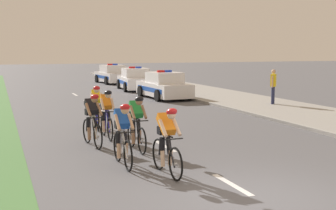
{
  "coord_description": "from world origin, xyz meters",
  "views": [
    {
      "loc": [
        -4.44,
        -7.1,
        2.77
      ],
      "look_at": [
        0.34,
        5.65,
        1.1
      ],
      "focal_mm": 48.99,
      "sensor_mm": 36.0,
      "label": 1
    }
  ],
  "objects_px": {
    "cyclist_fourth": "(92,119)",
    "cyclist_third": "(137,122)",
    "cyclist_second": "(123,134)",
    "cyclist_sixth": "(96,107)",
    "spectator_middle": "(273,84)",
    "police_car_second": "(135,80)",
    "police_car_third": "(112,75)",
    "cyclist_fifth": "(107,113)",
    "cyclist_lead": "(167,140)",
    "police_car_nearest": "(164,86)"
  },
  "relations": [
    {
      "from": "cyclist_lead",
      "to": "police_car_second",
      "type": "height_order",
      "value": "police_car_second"
    },
    {
      "from": "cyclist_lead",
      "to": "cyclist_second",
      "type": "distance_m",
      "value": 1.3
    },
    {
      "from": "cyclist_fifth",
      "to": "police_car_third",
      "type": "relative_size",
      "value": 0.38
    },
    {
      "from": "cyclist_third",
      "to": "cyclist_fifth",
      "type": "xyz_separation_m",
      "value": [
        -0.37,
        2.03,
        0.0
      ]
    },
    {
      "from": "cyclist_fourth",
      "to": "cyclist_sixth",
      "type": "relative_size",
      "value": 1.0
    },
    {
      "from": "cyclist_sixth",
      "to": "police_car_nearest",
      "type": "distance_m",
      "value": 10.25
    },
    {
      "from": "cyclist_fifth",
      "to": "police_car_second",
      "type": "distance_m",
      "value": 17.02
    },
    {
      "from": "spectator_middle",
      "to": "cyclist_fifth",
      "type": "bearing_deg",
      "value": -151.72
    },
    {
      "from": "cyclist_fourth",
      "to": "spectator_middle",
      "type": "bearing_deg",
      "value": 31.24
    },
    {
      "from": "police_car_third",
      "to": "cyclist_third",
      "type": "bearing_deg",
      "value": -102.13
    },
    {
      "from": "cyclist_fourth",
      "to": "cyclist_sixth",
      "type": "distance_m",
      "value": 2.89
    },
    {
      "from": "cyclist_fourth",
      "to": "police_car_third",
      "type": "bearing_deg",
      "value": 75.06
    },
    {
      "from": "cyclist_fifth",
      "to": "police_car_nearest",
      "type": "xyz_separation_m",
      "value": [
        5.66,
        10.34,
        -0.11
      ]
    },
    {
      "from": "cyclist_fourth",
      "to": "police_car_nearest",
      "type": "relative_size",
      "value": 0.38
    },
    {
      "from": "cyclist_sixth",
      "to": "police_car_second",
      "type": "xyz_separation_m",
      "value": [
        5.61,
        14.28,
        -0.11
      ]
    },
    {
      "from": "cyclist_fifth",
      "to": "spectator_middle",
      "type": "height_order",
      "value": "spectator_middle"
    },
    {
      "from": "police_car_second",
      "to": "spectator_middle",
      "type": "distance_m",
      "value": 11.63
    },
    {
      "from": "cyclist_fourth",
      "to": "cyclist_fifth",
      "type": "bearing_deg",
      "value": 57.77
    },
    {
      "from": "cyclist_second",
      "to": "cyclist_fifth",
      "type": "xyz_separation_m",
      "value": [
        0.42,
        3.52,
        0.0
      ]
    },
    {
      "from": "cyclist_fourth",
      "to": "police_car_second",
      "type": "distance_m",
      "value": 18.21
    },
    {
      "from": "cyclist_lead",
      "to": "cyclist_fifth",
      "type": "bearing_deg",
      "value": 93.6
    },
    {
      "from": "cyclist_fourth",
      "to": "spectator_middle",
      "type": "relative_size",
      "value": 1.03
    },
    {
      "from": "spectator_middle",
      "to": "cyclist_fourth",
      "type": "bearing_deg",
      "value": -148.76
    },
    {
      "from": "cyclist_third",
      "to": "cyclist_sixth",
      "type": "xyz_separation_m",
      "value": [
        -0.32,
        3.79,
        0.0
      ]
    },
    {
      "from": "cyclist_second",
      "to": "police_car_nearest",
      "type": "relative_size",
      "value": 0.39
    },
    {
      "from": "cyclist_second",
      "to": "cyclist_third",
      "type": "relative_size",
      "value": 1.0
    },
    {
      "from": "cyclist_fifth",
      "to": "police_car_second",
      "type": "height_order",
      "value": "police_car_second"
    },
    {
      "from": "cyclist_sixth",
      "to": "police_car_second",
      "type": "bearing_deg",
      "value": 68.54
    },
    {
      "from": "police_car_nearest",
      "to": "spectator_middle",
      "type": "height_order",
      "value": "spectator_middle"
    },
    {
      "from": "cyclist_fourth",
      "to": "cyclist_lead",
      "type": "bearing_deg",
      "value": -75.19
    },
    {
      "from": "police_car_third",
      "to": "police_car_nearest",
      "type": "bearing_deg",
      "value": -90.0
    },
    {
      "from": "cyclist_fourth",
      "to": "cyclist_third",
      "type": "bearing_deg",
      "value": -44.19
    },
    {
      "from": "police_car_nearest",
      "to": "cyclist_sixth",
      "type": "bearing_deg",
      "value": -123.22
    },
    {
      "from": "cyclist_sixth",
      "to": "spectator_middle",
      "type": "height_order",
      "value": "spectator_middle"
    },
    {
      "from": "cyclist_fifth",
      "to": "cyclist_second",
      "type": "bearing_deg",
      "value": -96.87
    },
    {
      "from": "cyclist_fifth",
      "to": "police_car_third",
      "type": "bearing_deg",
      "value": 75.95
    },
    {
      "from": "cyclist_sixth",
      "to": "cyclist_fifth",
      "type": "bearing_deg",
      "value": -91.43
    },
    {
      "from": "cyclist_lead",
      "to": "spectator_middle",
      "type": "bearing_deg",
      "value": 46.75
    },
    {
      "from": "cyclist_third",
      "to": "cyclist_second",
      "type": "bearing_deg",
      "value": -117.93
    },
    {
      "from": "police_car_second",
      "to": "spectator_middle",
      "type": "bearing_deg",
      "value": -71.44
    },
    {
      "from": "cyclist_fifth",
      "to": "cyclist_lead",
      "type": "bearing_deg",
      "value": -86.4
    },
    {
      "from": "cyclist_sixth",
      "to": "police_car_third",
      "type": "xyz_separation_m",
      "value": [
        5.62,
        20.85,
        -0.11
      ]
    },
    {
      "from": "cyclist_third",
      "to": "police_car_third",
      "type": "relative_size",
      "value": 0.38
    },
    {
      "from": "cyclist_second",
      "to": "cyclist_fifth",
      "type": "height_order",
      "value": "same"
    },
    {
      "from": "cyclist_fourth",
      "to": "police_car_third",
      "type": "relative_size",
      "value": 0.38
    },
    {
      "from": "cyclist_second",
      "to": "spectator_middle",
      "type": "distance_m",
      "value": 12.99
    },
    {
      "from": "police_car_nearest",
      "to": "police_car_third",
      "type": "bearing_deg",
      "value": 90.0
    },
    {
      "from": "police_car_second",
      "to": "police_car_third",
      "type": "relative_size",
      "value": 1.01
    },
    {
      "from": "cyclist_second",
      "to": "cyclist_fourth",
      "type": "height_order",
      "value": "same"
    },
    {
      "from": "cyclist_third",
      "to": "spectator_middle",
      "type": "height_order",
      "value": "spectator_middle"
    }
  ]
}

